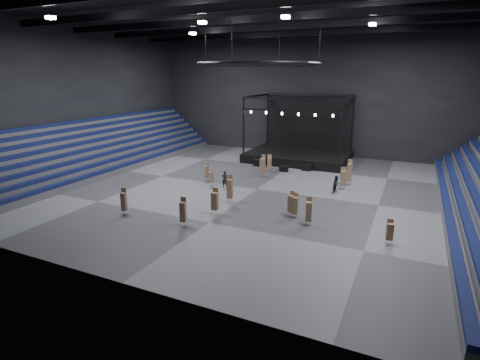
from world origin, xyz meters
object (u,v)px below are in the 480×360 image
at_px(man_center, 225,179).
at_px(chair_stack_7, 124,201).
at_px(flight_case_mid, 284,169).
at_px(crew_member, 336,184).
at_px(chair_stack_9, 183,211).
at_px(chair_stack_10, 390,231).
at_px(chair_stack_8, 295,205).
at_px(chair_stack_12, 269,163).
at_px(stage, 300,150).
at_px(chair_stack_3, 230,188).
at_px(chair_stack_2, 291,203).
at_px(chair_stack_11, 207,172).
at_px(chair_stack_5, 349,172).
at_px(chair_stack_1, 309,211).
at_px(chair_stack_6, 215,201).
at_px(chair_stack_4, 343,178).
at_px(flight_case_left, 259,163).
at_px(flight_case_right, 307,168).
at_px(chair_stack_0, 211,177).
at_px(chair_stack_13, 263,165).

bearing_deg(man_center, chair_stack_7, 51.71).
height_order(flight_case_mid, crew_member, crew_member).
xyz_separation_m(chair_stack_9, chair_stack_10, (15.58, 3.43, -0.22)).
distance_m(chair_stack_8, chair_stack_12, 16.08).
distance_m(stage, chair_stack_3, 21.35).
distance_m(chair_stack_3, chair_stack_12, 12.75).
relative_size(chair_stack_2, chair_stack_9, 0.94).
relative_size(chair_stack_2, chair_stack_11, 1.06).
bearing_deg(chair_stack_7, chair_stack_5, 29.66).
bearing_deg(chair_stack_1, chair_stack_10, -22.45).
height_order(chair_stack_6, chair_stack_9, chair_stack_9).
distance_m(chair_stack_1, chair_stack_5, 13.58).
bearing_deg(chair_stack_6, chair_stack_4, 46.33).
relative_size(chair_stack_9, crew_member, 1.33).
height_order(flight_case_left, chair_stack_5, chair_stack_5).
distance_m(chair_stack_7, chair_stack_11, 12.52).
xyz_separation_m(flight_case_mid, chair_stack_3, (-0.93, -13.59, 1.05)).
height_order(flight_case_right, chair_stack_0, chair_stack_0).
relative_size(chair_stack_1, chair_stack_12, 1.08).
distance_m(chair_stack_9, chair_stack_11, 13.42).
xyz_separation_m(chair_stack_3, man_center, (-2.66, 4.12, -0.46)).
bearing_deg(chair_stack_2, flight_case_mid, 122.91).
bearing_deg(chair_stack_13, chair_stack_3, -75.30).
height_order(flight_case_left, chair_stack_4, chair_stack_4).
xyz_separation_m(flight_case_mid, crew_member, (7.86, -6.21, 0.56)).
relative_size(chair_stack_10, chair_stack_13, 0.70).
bearing_deg(chair_stack_12, chair_stack_7, -128.60).
distance_m(chair_stack_3, chair_stack_10, 15.16).
relative_size(flight_case_mid, chair_stack_7, 0.45).
relative_size(chair_stack_9, man_center, 1.29).
height_order(flight_case_left, chair_stack_11, chair_stack_11).
relative_size(chair_stack_11, crew_member, 1.18).
bearing_deg(crew_member, chair_stack_9, 164.43).
bearing_deg(chair_stack_9, chair_stack_1, 10.68).
bearing_deg(flight_case_mid, chair_stack_9, -94.90).
xyz_separation_m(flight_case_left, man_center, (0.40, -10.81, 0.49)).
distance_m(chair_stack_12, chair_stack_13, 2.67).
bearing_deg(chair_stack_2, chair_stack_0, 166.38).
distance_m(chair_stack_5, chair_stack_10, 15.48).
distance_m(flight_case_right, chair_stack_2, 16.68).
bearing_deg(flight_case_left, chair_stack_8, -58.38).
xyz_separation_m(chair_stack_2, chair_stack_13, (-7.15, 11.18, 0.20)).
xyz_separation_m(chair_stack_3, chair_stack_12, (-0.72, 12.73, -0.21)).
distance_m(chair_stack_7, chair_stack_10, 22.06).
bearing_deg(chair_stack_2, chair_stack_4, 87.65).
distance_m(chair_stack_1, man_center, 12.92).
distance_m(chair_stack_0, chair_stack_7, 11.34).
height_order(chair_stack_0, chair_stack_6, chair_stack_6).
bearing_deg(chair_stack_5, flight_case_left, 150.91).
bearing_deg(chair_stack_6, chair_stack_8, 9.12).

